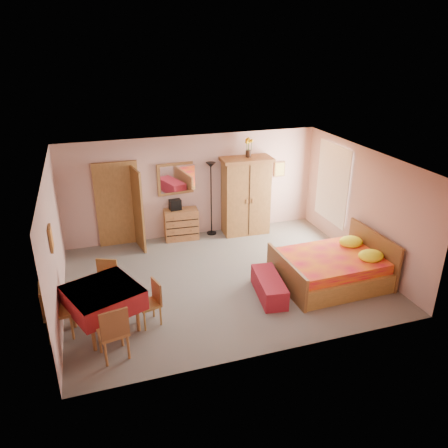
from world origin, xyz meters
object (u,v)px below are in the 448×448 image
object	(u,v)px
sunflower_vase	(248,147)
chair_west	(58,311)
bed	(331,261)
chair_north	(105,285)
chair_east	(148,304)
stereo	(175,205)
bench	(269,287)
chest_of_drawers	(181,224)
chair_south	(112,331)
wardrobe	(246,196)
floor_lamp	(211,199)
dining_table	(105,309)
wall_mirror	(178,178)

from	to	relation	value
sunflower_vase	chair_west	world-z (taller)	sunflower_vase
bed	chair_north	distance (m)	4.57
bed	chair_east	distance (m)	3.85
stereo	bench	world-z (taller)	stereo
chest_of_drawers	chair_south	xyz separation A→B (m)	(-2.03, -4.05, 0.09)
wardrobe	chair_west	distance (m)	5.55
chair_west	chair_east	world-z (taller)	chair_west
chair_south	chair_north	xyz separation A→B (m)	(-0.02, 1.53, -0.04)
floor_lamp	chair_north	bearing A→B (deg)	-137.95
chair_north	bench	bearing A→B (deg)	-167.01
stereo	floor_lamp	bearing A→B (deg)	1.05
sunflower_vase	dining_table	world-z (taller)	sunflower_vase
wall_mirror	bed	bearing A→B (deg)	-57.64
chair_south	chair_west	size ratio (longest dim) A/B	0.97
chair_west	sunflower_vase	bearing A→B (deg)	120.22
bed	bench	size ratio (longest dim) A/B	1.77
sunflower_vase	bench	xyz separation A→B (m)	(-0.70, -3.11, -2.06)
chair_south	chair_east	size ratio (longest dim) A/B	1.18
bench	floor_lamp	bearing A→B (deg)	94.34
wardrobe	sunflower_vase	size ratio (longest dim) A/B	4.14
wall_mirror	chair_east	world-z (taller)	wall_mirror
stereo	sunflower_vase	bearing A→B (deg)	-3.14
floor_lamp	bench	distance (m)	3.32
wardrobe	sunflower_vase	xyz separation A→B (m)	(0.06, 0.05, 1.25)
bench	bed	bearing A→B (deg)	3.91
bed	chair_west	size ratio (longest dim) A/B	2.14
bench	chest_of_drawers	bearing A→B (deg)	108.54
wardrobe	chair_south	size ratio (longest dim) A/B	2.05
chest_of_drawers	wardrobe	world-z (taller)	wardrobe
chest_of_drawers	wall_mirror	xyz separation A→B (m)	(-0.00, 0.21, 1.15)
wall_mirror	sunflower_vase	xyz separation A→B (m)	(1.76, -0.27, 0.71)
bench	chair_south	distance (m)	3.23
sunflower_vase	floor_lamp	bearing A→B (deg)	172.71
chair_south	chair_west	xyz separation A→B (m)	(-0.84, 0.82, 0.01)
floor_lamp	wardrobe	distance (m)	0.90
bench	chair_west	distance (m)	3.94
wall_mirror	floor_lamp	distance (m)	1.02
chest_of_drawers	wall_mirror	distance (m)	1.17
bed	chair_east	xyz separation A→B (m)	(-3.84, -0.29, -0.09)
floor_lamp	bed	bearing A→B (deg)	-61.93
bed	chair_east	world-z (taller)	bed
stereo	floor_lamp	size ratio (longest dim) A/B	0.15
floor_lamp	bench	xyz separation A→B (m)	(0.24, -3.23, -0.76)
chair_south	wardrobe	bearing A→B (deg)	35.49
wall_mirror	bench	bearing A→B (deg)	-77.36
sunflower_vase	chair_west	size ratio (longest dim) A/B	0.48
chair_north	chair_west	world-z (taller)	chair_west
dining_table	bench	bearing A→B (deg)	2.12
wardrobe	chair_north	size ratio (longest dim) A/B	2.23
stereo	sunflower_vase	world-z (taller)	sunflower_vase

